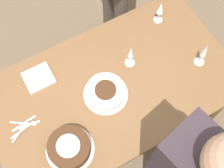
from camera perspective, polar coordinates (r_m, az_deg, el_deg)
name	(u,v)px	position (r m, az deg, el deg)	size (l,w,h in m)	color
ground_plane	(112,120)	(2.77, 0.00, -6.60)	(12.00, 12.00, 0.00)	brown
dining_table	(112,93)	(2.16, 0.00, -1.59)	(1.65, 0.95, 0.74)	brown
cake_center_white	(106,92)	(2.02, -1.17, -1.50)	(0.29, 0.29, 0.08)	white
cake_front_chocolate	(69,148)	(1.91, -7.81, -11.49)	(0.30, 0.30, 0.11)	white
wine_glass_near	(131,53)	(2.04, 3.45, 5.64)	(0.07, 0.07, 0.21)	silver
wine_glass_far	(204,52)	(2.12, 16.53, 5.62)	(0.07, 0.07, 0.21)	silver
wine_glass_extra	(160,9)	(2.26, 8.82, 13.39)	(0.07, 0.07, 0.19)	silver
fork_pile	(23,127)	(2.05, -15.90, -7.51)	(0.21, 0.14, 0.01)	silver
napkin_stack	(39,78)	(2.15, -13.27, 1.10)	(0.19, 0.17, 0.02)	silver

